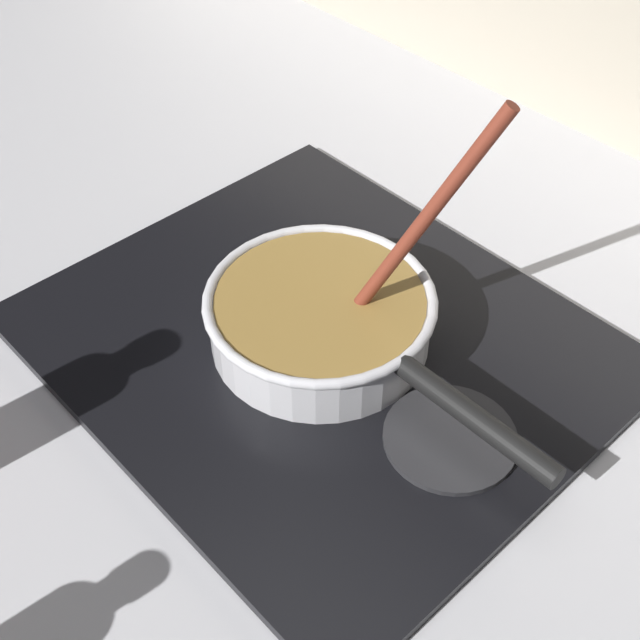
{
  "coord_description": "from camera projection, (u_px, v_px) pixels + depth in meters",
  "views": [
    {
      "loc": [
        0.45,
        -0.19,
        0.65
      ],
      "look_at": [
        -0.01,
        0.23,
        0.04
      ],
      "focal_mm": 47.75,
      "sensor_mm": 36.0,
      "label": 1
    }
  ],
  "objects": [
    {
      "name": "hob_plate",
      "position": [
        320.0,
        343.0,
        0.89
      ],
      "size": [
        0.56,
        0.48,
        0.01
      ],
      "primitive_type": "cube",
      "color": "black",
      "rests_on": "ground"
    },
    {
      "name": "ground",
      "position": [
        146.0,
        485.0,
        0.8
      ],
      "size": [
        2.4,
        1.6,
        0.04
      ],
      "primitive_type": "cube",
      "color": "#B7B7BC"
    },
    {
      "name": "burner_ring",
      "position": [
        320.0,
        337.0,
        0.88
      ],
      "size": [
        0.19,
        0.19,
        0.01
      ],
      "primitive_type": "torus",
      "color": "#592D0C",
      "rests_on": "hob_plate"
    },
    {
      "name": "spare_burner",
      "position": [
        450.0,
        438.0,
        0.79
      ],
      "size": [
        0.13,
        0.13,
        0.01
      ],
      "primitive_type": "cylinder",
      "color": "#262628",
      "rests_on": "hob_plate"
    },
    {
      "name": "cooking_pan",
      "position": [
        323.0,
        317.0,
        0.86
      ],
      "size": [
        0.41,
        0.24,
        0.29
      ],
      "color": "silver",
      "rests_on": "hob_plate"
    }
  ]
}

